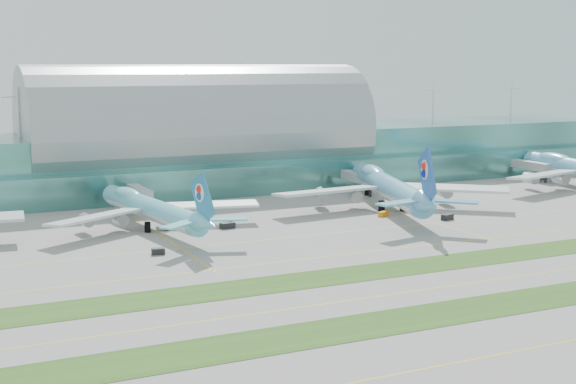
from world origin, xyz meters
TOP-DOWN VIEW (x-y plane):
  - ground at (0.00, 0.00)m, footprint 700.00×700.00m
  - terminal at (0.01, 128.79)m, footprint 340.00×69.10m
  - grass_strip_near at (0.00, -28.00)m, footprint 420.00×12.00m
  - grass_strip_far at (0.00, 2.00)m, footprint 420.00×12.00m
  - taxiline_a at (0.00, -48.00)m, footprint 420.00×0.35m
  - taxiline_b at (0.00, -14.00)m, footprint 420.00×0.35m
  - taxiline_c at (0.00, 18.00)m, footprint 420.00×0.35m
  - taxiline_d at (0.00, 40.00)m, footprint 420.00×0.35m
  - airliner_b at (-35.25, 65.77)m, footprint 59.39×67.98m
  - airliner_c at (37.84, 64.35)m, footprint 69.42×80.43m
  - gse_c at (-41.75, 36.43)m, footprint 3.18×2.17m
  - gse_d at (-16.73, 57.32)m, footprint 4.05×2.68m
  - gse_e at (30.06, 54.24)m, footprint 3.61×2.62m
  - gse_f at (43.33, 41.92)m, footprint 3.96×2.72m

SIDE VIEW (x-z plane):
  - ground at x=0.00m, z-range 0.00..0.00m
  - taxiline_a at x=0.00m, z-range 0.00..0.01m
  - taxiline_b at x=0.00m, z-range 0.00..0.01m
  - taxiline_c at x=0.00m, z-range 0.00..0.01m
  - taxiline_d at x=0.00m, z-range 0.00..0.01m
  - grass_strip_near at x=0.00m, z-range 0.00..0.08m
  - grass_strip_far at x=0.00m, z-range 0.00..0.08m
  - gse_e at x=30.06m, z-range 0.00..1.38m
  - gse_c at x=-41.75m, z-range 0.00..1.48m
  - gse_d at x=-16.73m, z-range 0.00..1.56m
  - gse_f at x=43.33m, z-range 0.00..1.64m
  - airliner_b at x=-35.25m, z-range -3.59..15.15m
  - airliner_c at x=37.84m, z-range -4.33..18.29m
  - terminal at x=0.01m, z-range -3.77..32.23m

